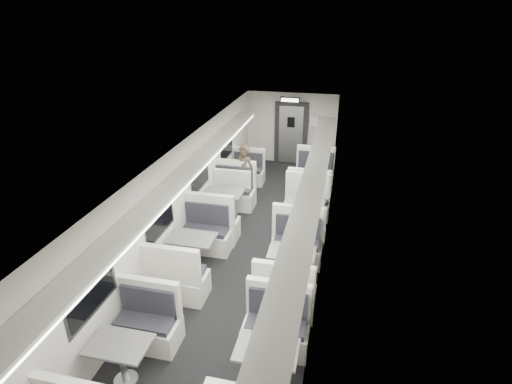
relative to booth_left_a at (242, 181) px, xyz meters
The scene contains 19 objects.
room 3.41m from the booth_left_a, 72.40° to the right, with size 3.24×12.24×2.64m.
booth_left_a is the anchor object (origin of this frame).
booth_left_b 1.74m from the booth_left_a, 90.00° to the right, with size 1.15×2.33×1.25m.
booth_left_c 3.86m from the booth_left_a, 90.00° to the right, with size 1.10×2.22×1.19m.
booth_left_d 6.62m from the booth_left_a, 90.00° to the right, with size 1.01×2.05×1.10m.
booth_right_a 2.00m from the booth_left_a, ahead, with size 1.13×2.28×1.22m.
booth_right_b 2.71m from the booth_left_a, 42.47° to the right, with size 1.12×2.26×1.21m.
booth_right_c 4.36m from the booth_left_a, 62.72° to the right, with size 1.06×2.15×1.15m.
booth_right_d 6.58m from the booth_left_a, 72.30° to the right, with size 1.03×2.09×1.12m.
passenger 0.84m from the booth_left_a, 69.26° to the right, with size 0.61×0.40×1.67m, color black.
window_a 1.13m from the booth_left_a, 153.16° to the left, with size 0.02×1.18×0.84m, color black.
window_b 2.24m from the booth_left_a, 104.03° to the right, with size 0.02×1.18×0.84m, color black.
window_c 4.30m from the booth_left_a, 96.70° to the right, with size 0.02×1.18×0.84m, color black.
window_d 6.45m from the booth_left_a, 94.39° to the right, with size 0.02×1.18×0.84m, color black.
luggage_rack_left 3.80m from the booth_left_a, 94.05° to the right, with size 0.46×10.40×0.09m.
luggage_rack_right 4.40m from the booth_left_a, 56.98° to the right, with size 0.46×10.40×0.09m.
vestibule_door 3.03m from the booth_left_a, 70.21° to the left, with size 1.10×0.13×2.10m.
exit_sign 3.15m from the booth_left_a, 66.42° to the left, with size 0.62×0.12×0.16m.
wall_notice 3.47m from the booth_left_a, 57.69° to the left, with size 0.32×0.02×0.40m, color silver.
Camera 1 is at (1.75, -7.04, 4.91)m, focal length 28.00 mm.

